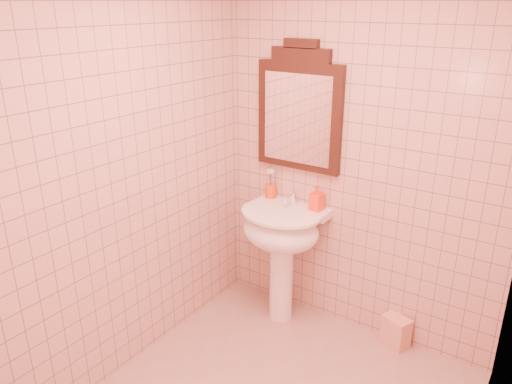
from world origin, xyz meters
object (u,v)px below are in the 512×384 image
Objects in this scene: pedestal_sink at (281,237)px; toothbrush_cup at (271,190)px; mirror at (299,111)px; towel at (396,331)px; soap_dispenser at (317,198)px.

pedestal_sink is 0.38m from toothbrush_cup.
toothbrush_cup is (-0.21, -0.02, -0.61)m from mirror.
pedestal_sink is at bearing -168.83° from towel.
pedestal_sink is at bearing -41.24° from toothbrush_cup.
mirror is 4.77× the size of soap_dispenser.
toothbrush_cup is 0.40m from soap_dispenser.
pedestal_sink is 3.97× the size of towel.
mirror reaches higher than towel.
mirror is at bearing 171.20° from soap_dispenser.
towel is at bearing -2.58° from mirror.
mirror is 4.53× the size of toothbrush_cup.
toothbrush_cup reaches higher than pedestal_sink.
mirror is (0.00, 0.20, 0.87)m from pedestal_sink.
towel is at bearing 11.17° from pedestal_sink.
pedestal_sink is 4.47× the size of toothbrush_cup.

